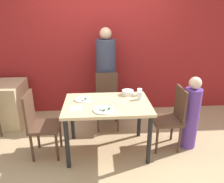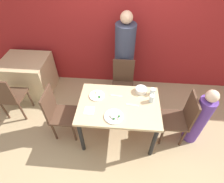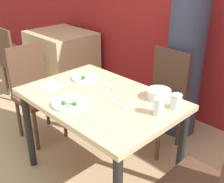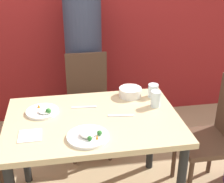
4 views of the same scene
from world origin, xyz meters
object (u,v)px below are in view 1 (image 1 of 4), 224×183
chair_adult_spot (107,99)px  glass_water_tall (140,92)px  bowl_curry (128,92)px  person_child (191,115)px  chair_child_spot (171,116)px  plate_rice_adult (83,99)px  person_adult (106,78)px

chair_adult_spot → glass_water_tall: chair_adult_spot is taller
bowl_curry → glass_water_tall: 0.18m
person_child → glass_water_tall: bearing=162.2°
bowl_curry → person_child: bearing=-16.8°
chair_adult_spot → glass_water_tall: bearing=-46.9°
bowl_curry → glass_water_tall: bearing=-12.3°
chair_child_spot → glass_water_tall: chair_child_spot is taller
bowl_curry → plate_rice_adult: (-0.66, -0.16, -0.02)m
person_adult → plate_rice_adult: (-0.37, -0.96, -0.00)m
bowl_curry → glass_water_tall: size_ratio=1.69×
person_adult → person_child: person_adult is taller
person_adult → plate_rice_adult: size_ratio=7.35×
plate_rice_adult → bowl_curry: bearing=13.4°
chair_child_spot → person_child: bearing=90.0°
glass_water_tall → plate_rice_adult: bearing=-171.8°
person_child → plate_rice_adult: bearing=175.9°
chair_child_spot → glass_water_tall: size_ratio=9.16×
chair_child_spot → bowl_curry: bearing=-114.0°
bowl_curry → person_adult: bearing=109.8°
plate_rice_adult → glass_water_tall: size_ratio=2.22×
bowl_curry → plate_rice_adult: 0.68m
chair_adult_spot → chair_child_spot: same height
person_adult → glass_water_tall: (0.46, -0.84, 0.04)m
chair_adult_spot → plate_rice_adult: 0.76m
chair_adult_spot → plate_rice_adult: (-0.37, -0.61, 0.26)m
chair_adult_spot → person_adult: size_ratio=0.56×
person_child → plate_rice_adult: (-1.56, 0.11, 0.26)m
person_adult → chair_adult_spot: bearing=-90.0°
glass_water_tall → chair_adult_spot: bearing=133.1°
chair_child_spot → plate_rice_adult: size_ratio=4.13×
person_adult → bowl_curry: bearing=-70.2°
person_child → bowl_curry: person_child is taller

